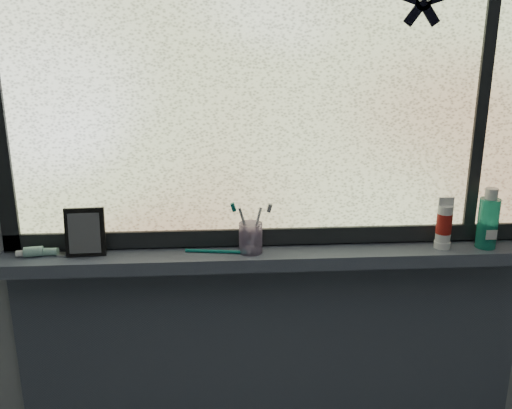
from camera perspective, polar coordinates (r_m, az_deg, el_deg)
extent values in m
cube|color=#9EA3A8|center=(1.70, 1.84, 3.53)|extent=(3.00, 0.01, 2.50)
cube|color=#4A5163|center=(1.71, 2.01, -5.24)|extent=(1.62, 0.14, 0.04)
cube|color=#4A5163|center=(2.01, 1.67, -18.19)|extent=(1.62, 0.02, 0.98)
cube|color=silver|center=(1.64, 2.02, 12.92)|extent=(1.50, 0.01, 1.00)
cube|color=black|center=(1.73, 1.86, -3.11)|extent=(1.60, 0.03, 0.05)
cube|color=black|center=(1.80, 21.91, 12.10)|extent=(0.03, 0.03, 1.00)
cube|color=black|center=(1.72, -16.72, -2.65)|extent=(0.12, 0.06, 0.14)
cylinder|color=#A890BE|center=(1.67, -0.53, -3.35)|extent=(0.07, 0.07, 0.09)
cylinder|color=#22B190|center=(1.83, 22.22, -1.27)|extent=(0.07, 0.07, 0.15)
cylinder|color=silver|center=(1.78, 18.32, -1.59)|extent=(0.06, 0.06, 0.11)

